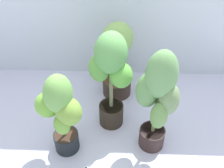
% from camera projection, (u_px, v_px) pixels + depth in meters
% --- Properties ---
extents(ground_plane, '(8.00, 8.00, 0.00)m').
position_uv_depth(ground_plane, '(114.00, 136.00, 2.02)').
color(ground_plane, silver).
rests_on(ground_plane, ground).
extents(potted_plant_front_left, '(0.35, 0.27, 0.69)m').
position_uv_depth(potted_plant_front_left, '(61.00, 112.00, 1.68)').
color(potted_plant_front_left, black).
rests_on(potted_plant_front_left, ground).
extents(potted_plant_front_right, '(0.33, 0.29, 0.85)m').
position_uv_depth(potted_plant_front_right, '(157.00, 98.00, 1.65)').
color(potted_plant_front_right, '#332320').
rests_on(potted_plant_front_right, ground).
extents(potted_plant_center, '(0.38, 0.31, 0.84)m').
position_uv_depth(potted_plant_center, '(111.00, 74.00, 1.81)').
color(potted_plant_center, '#2E251A').
rests_on(potted_plant_center, ground).
extents(potted_plant_back_center, '(0.43, 0.38, 0.72)m').
position_uv_depth(potted_plant_back_center, '(114.00, 55.00, 2.17)').
color(potted_plant_back_center, '#34261E').
rests_on(potted_plant_back_center, ground).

